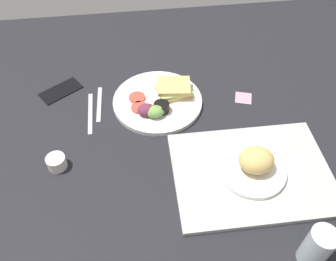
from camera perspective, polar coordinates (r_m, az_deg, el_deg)
name	(u,v)px	position (r cm, az deg, el deg)	size (l,w,h in cm)	color
ground_plane	(173,134)	(114.45, 0.80, -0.60)	(190.00, 150.00, 3.00)	black
serving_tray	(252,173)	(105.22, 13.35, -6.66)	(45.00, 33.00, 1.60)	#B2B2AD
bread_plate_near	(254,165)	(102.44, 13.77, -5.40)	(19.23, 19.23, 8.20)	white
plate_with_salad	(160,100)	(120.90, -1.38, 4.90)	(30.56, 30.56, 5.40)	white
drinking_glass	(317,247)	(92.47, 22.94, -16.95)	(6.34, 6.34, 12.48)	silver
espresso_cup	(57,162)	(108.10, -17.57, -4.91)	(5.60, 5.60, 4.00)	silver
fork	(99,104)	(123.88, -11.05, 4.25)	(17.00, 1.40, 0.50)	#B7B7BC
knife	(90,113)	(121.36, -12.45, 2.79)	(19.00, 1.40, 0.50)	#B7B7BC
cell_phone	(61,90)	(132.03, -16.94, 6.22)	(14.40, 7.20, 0.80)	black
sticky_note	(243,98)	(126.80, 12.09, 5.18)	(5.60, 5.60, 0.12)	pink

